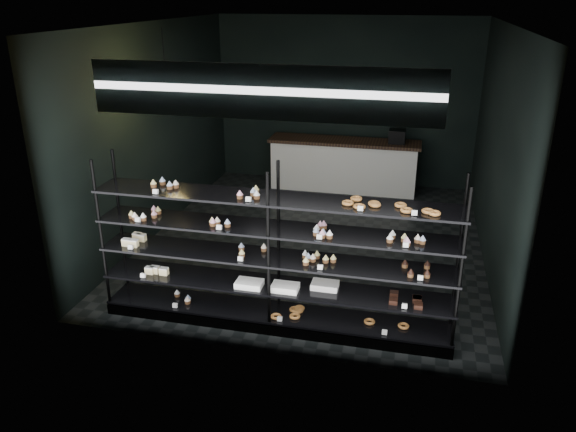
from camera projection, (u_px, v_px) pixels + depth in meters
The scene contains 5 objects.
room at pixel (316, 139), 8.15m from camera, with size 5.01×6.01×3.20m.
display_shelf at pixel (272, 275), 6.30m from camera, with size 4.00×0.50×1.91m.
signage at pixel (260, 92), 5.07m from camera, with size 3.30×0.05×0.50m.
pendant_lamp at pixel (166, 86), 7.33m from camera, with size 0.33×0.33×0.89m.
service_counter at pixel (344, 164), 10.79m from camera, with size 2.86×0.65×1.23m.
Camera 1 is at (1.42, -7.86, 3.60)m, focal length 35.00 mm.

